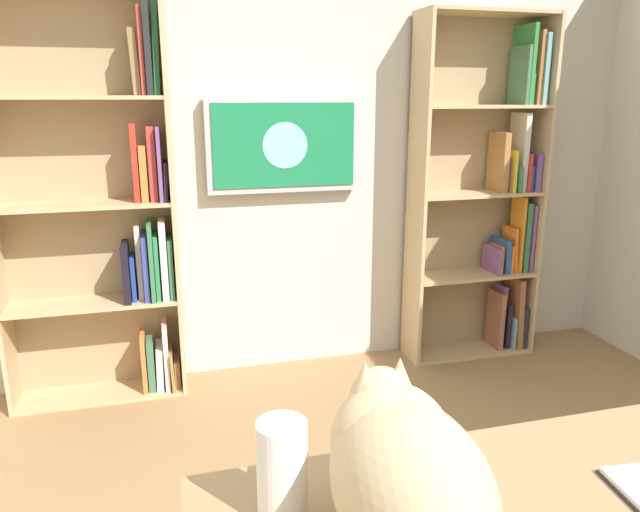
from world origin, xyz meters
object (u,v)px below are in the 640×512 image
object	(u,v)px
bookshelf_left	(489,197)
paper_towel_roll	(282,470)
cat	(403,469)
wall_mounted_tv	(284,145)
bookshelf_right	(109,213)

from	to	relation	value
bookshelf_left	paper_towel_roll	bearing A→B (deg)	51.10
cat	paper_towel_roll	xyz separation A→B (m)	(0.22, -0.14, -0.06)
bookshelf_left	wall_mounted_tv	bearing A→B (deg)	-3.56
bookshelf_right	paper_towel_roll	bearing A→B (deg)	102.10
cat	wall_mounted_tv	bearing A→B (deg)	-96.57
cat	paper_towel_roll	bearing A→B (deg)	-33.77
paper_towel_roll	cat	bearing A→B (deg)	146.23
wall_mounted_tv	cat	bearing A→B (deg)	83.43
bookshelf_left	paper_towel_roll	distance (m)	2.91
bookshelf_left	bookshelf_right	bearing A→B (deg)	-0.06
wall_mounted_tv	paper_towel_roll	world-z (taller)	wall_mounted_tv
cat	bookshelf_left	bearing A→B (deg)	-123.79
cat	paper_towel_roll	world-z (taller)	cat
bookshelf_left	wall_mounted_tv	size ratio (longest dim) A/B	2.39
wall_mounted_tv	cat	xyz separation A→B (m)	(0.29, 2.49, -0.44)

